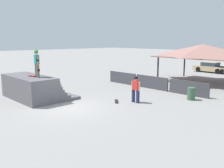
% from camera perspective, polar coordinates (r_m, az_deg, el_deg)
% --- Properties ---
extents(ground_plane, '(160.00, 160.00, 0.00)m').
position_cam_1_polar(ground_plane, '(15.21, -10.05, -5.40)').
color(ground_plane, gray).
extents(quarter_pipe_ramp, '(4.78, 3.53, 1.60)m').
position_cam_1_polar(quarter_pipe_ramp, '(18.04, -17.60, -0.93)').
color(quarter_pipe_ramp, '#565459').
rests_on(quarter_pipe_ramp, ground).
extents(skater_on_deck, '(0.77, 0.32, 1.78)m').
position_cam_1_polar(skater_on_deck, '(16.91, -16.84, 4.94)').
color(skater_on_deck, '#6B6051').
rests_on(skater_on_deck, quarter_pipe_ramp).
extents(skateboard_on_deck, '(0.80, 0.30, 0.09)m').
position_cam_1_polar(skateboard_on_deck, '(17.42, -17.81, 1.83)').
color(skateboard_on_deck, silver).
rests_on(skateboard_on_deck, quarter_pipe_ramp).
extents(bystander_walking, '(0.68, 0.26, 1.74)m').
position_cam_1_polar(bystander_walking, '(16.09, 5.44, -0.70)').
color(bystander_walking, '#1E2347').
rests_on(bystander_walking, ground).
extents(skateboard_on_ground, '(0.73, 0.70, 0.09)m').
position_cam_1_polar(skateboard_on_ground, '(16.36, 1.00, -3.92)').
color(skateboard_on_ground, green).
rests_on(skateboard_on_ground, ground).
extents(barrier_fence, '(9.93, 0.12, 1.05)m').
position_cam_1_polar(barrier_fence, '(20.91, 9.04, 0.35)').
color(barrier_fence, '#3D3D42').
rests_on(barrier_fence, ground).
extents(pavilion_shelter, '(7.72, 5.72, 3.60)m').
position_cam_1_polar(pavilion_shelter, '(25.00, 20.05, 7.10)').
color(pavilion_shelter, '#2D2D33').
rests_on(pavilion_shelter, ground).
extents(trash_bin, '(0.52, 0.52, 0.85)m').
position_cam_1_polar(trash_bin, '(17.68, 17.67, -2.12)').
color(trash_bin, '#385B3D').
rests_on(trash_bin, ground).
extents(parked_car_tan, '(4.14, 1.76, 1.27)m').
position_cam_1_polar(parked_car_tan, '(33.37, 21.63, 3.52)').
color(parked_car_tan, tan).
rests_on(parked_car_tan, ground).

